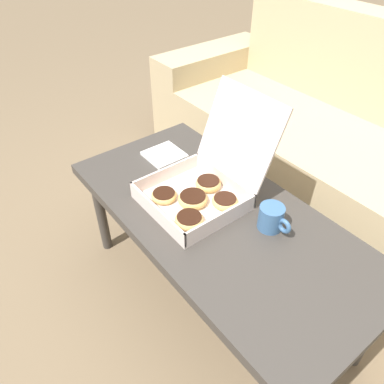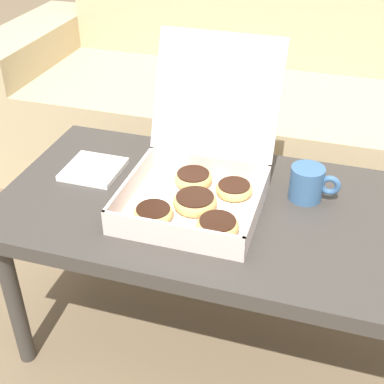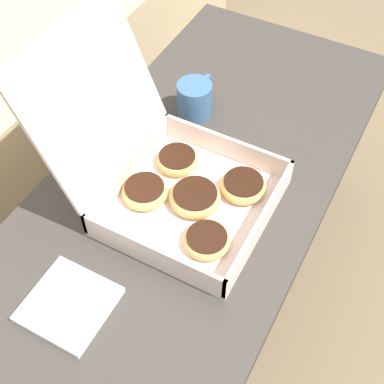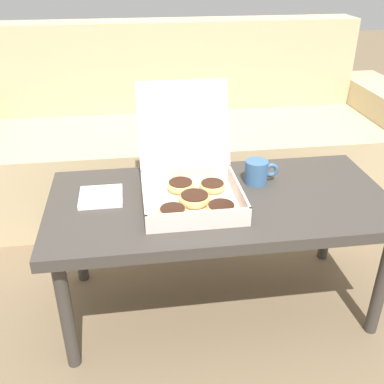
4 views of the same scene
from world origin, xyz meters
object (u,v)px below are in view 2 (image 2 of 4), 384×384
couch (289,111)px  coffee_mug (308,183)px  coffee_table (236,223)px  pastry_box (200,180)px

couch → coffee_mug: (0.15, -0.86, 0.21)m
coffee_table → coffee_mug: bearing=31.0°
coffee_table → coffee_mug: (0.15, 0.09, 0.09)m
couch → coffee_table: (0.00, -0.95, 0.12)m
couch → coffee_mug: size_ratio=19.76×
pastry_box → coffee_table: bearing=-4.5°
coffee_table → pastry_box: pastry_box is taller
pastry_box → coffee_mug: (0.25, 0.09, -0.02)m
couch → coffee_mug: couch is taller
couch → coffee_mug: 0.90m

